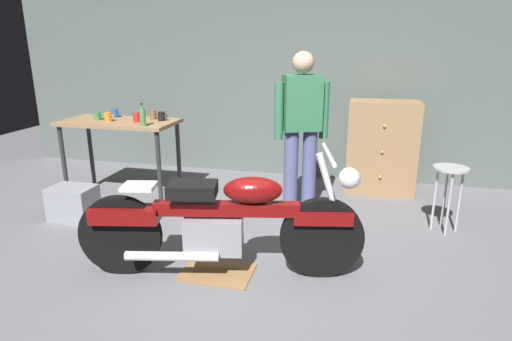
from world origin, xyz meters
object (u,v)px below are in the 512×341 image
(mug_green_speckled, at_px, (98,116))
(motorcycle, at_px, (222,221))
(storage_bin, at_px, (73,203))
(mug_orange_travel, at_px, (108,117))
(person_standing, at_px, (301,126))
(mug_red_diner, at_px, (137,117))
(shop_stool, at_px, (449,182))
(bottle, at_px, (143,117))
(wooden_dresser, at_px, (381,148))
(mug_blue_enamel, at_px, (115,113))
(mug_black_matte, at_px, (162,116))
(mug_brown_stoneware, at_px, (153,115))

(mug_green_speckled, bearing_deg, motorcycle, -36.47)
(storage_bin, distance_m, mug_orange_travel, 1.03)
(person_standing, height_order, storage_bin, person_standing)
(mug_red_diner, bearing_deg, person_standing, 2.63)
(shop_stool, relative_size, bottle, 2.66)
(mug_orange_travel, distance_m, mug_green_speckled, 0.18)
(wooden_dresser, relative_size, mug_blue_enamel, 10.20)
(shop_stool, distance_m, mug_green_speckled, 3.79)
(person_standing, xyz_separation_m, storage_bin, (-2.22, -0.78, -0.76))
(mug_red_diner, height_order, bottle, bottle)
(mug_blue_enamel, relative_size, mug_black_matte, 0.96)
(motorcycle, distance_m, mug_red_diner, 2.06)
(person_standing, relative_size, shop_stool, 2.61)
(mug_blue_enamel, relative_size, mug_green_speckled, 0.93)
(mug_blue_enamel, distance_m, mug_red_diner, 0.47)
(motorcycle, bearing_deg, shop_stool, 23.17)
(mug_black_matte, height_order, mug_red_diner, mug_red_diner)
(mug_brown_stoneware, distance_m, mug_blue_enamel, 0.50)
(shop_stool, bearing_deg, person_standing, 171.51)
(mug_orange_travel, bearing_deg, person_standing, 2.86)
(storage_bin, xyz_separation_m, mug_green_speckled, (-0.10, 0.73, 0.78))
(motorcycle, xyz_separation_m, shop_stool, (1.82, 1.27, 0.05))
(mug_black_matte, distance_m, mug_red_diner, 0.27)
(mug_red_diner, relative_size, mug_green_speckled, 0.95)
(mug_red_diner, bearing_deg, shop_stool, -2.30)
(wooden_dresser, distance_m, bottle, 2.76)
(motorcycle, bearing_deg, wooden_dresser, 49.98)
(mug_blue_enamel, bearing_deg, bottle, -36.30)
(person_standing, distance_m, bottle, 1.66)
(person_standing, bearing_deg, mug_brown_stoneware, -28.08)
(storage_bin, bearing_deg, mug_brown_stoneware, 61.53)
(mug_red_diner, bearing_deg, storage_bin, -120.44)
(storage_bin, bearing_deg, wooden_dresser, 27.52)
(wooden_dresser, distance_m, mug_blue_enamel, 3.18)
(motorcycle, height_order, mug_brown_stoneware, mug_brown_stoneware)
(mug_blue_enamel, height_order, bottle, bottle)
(shop_stool, relative_size, mug_red_diner, 5.77)
(wooden_dresser, height_order, mug_orange_travel, wooden_dresser)
(shop_stool, xyz_separation_m, mug_red_diner, (-3.25, 0.13, 0.46))
(person_standing, relative_size, mug_brown_stoneware, 15.05)
(wooden_dresser, distance_m, mug_black_matte, 2.59)
(wooden_dresser, bearing_deg, mug_blue_enamel, -167.69)
(mug_brown_stoneware, xyz_separation_m, mug_blue_enamel, (-0.50, 0.02, -0.00))
(person_standing, relative_size, wooden_dresser, 1.52)
(mug_brown_stoneware, height_order, mug_red_diner, mug_red_diner)
(shop_stool, bearing_deg, wooden_dresser, 119.06)
(mug_black_matte, bearing_deg, mug_green_speckled, -170.77)
(mug_orange_travel, height_order, mug_red_diner, mug_red_diner)
(wooden_dresser, relative_size, mug_green_speckled, 9.46)
(mug_red_diner, bearing_deg, motorcycle, -44.44)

